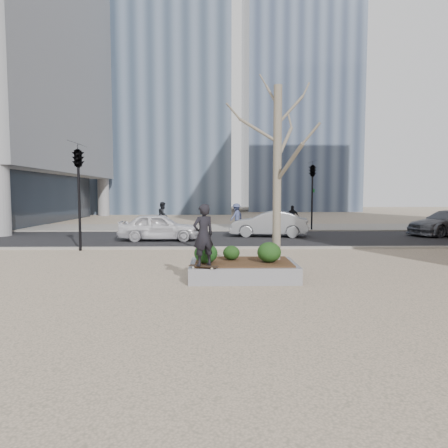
{
  "coord_description": "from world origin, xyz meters",
  "views": [
    {
      "loc": [
        0.22,
        -11.25,
        2.42
      ],
      "look_at": [
        0.5,
        2.0,
        1.4
      ],
      "focal_mm": 32.0,
      "sensor_mm": 36.0,
      "label": 1
    }
  ],
  "objects_px": {
    "skateboard": "(203,267)",
    "skateboarder": "(203,235)",
    "planter": "(243,270)",
    "police_car": "(159,227)"
  },
  "relations": [
    {
      "from": "planter",
      "to": "skateboarder",
      "type": "distance_m",
      "value": 1.79
    },
    {
      "from": "planter",
      "to": "skateboarder",
      "type": "relative_size",
      "value": 1.85
    },
    {
      "from": "skateboard",
      "to": "skateboarder",
      "type": "bearing_deg",
      "value": -160.83
    },
    {
      "from": "skateboard",
      "to": "planter",
      "type": "bearing_deg",
      "value": 57.83
    },
    {
      "from": "planter",
      "to": "police_car",
      "type": "relative_size",
      "value": 0.74
    },
    {
      "from": "skateboard",
      "to": "police_car",
      "type": "bearing_deg",
      "value": 123.61
    },
    {
      "from": "skateboarder",
      "to": "planter",
      "type": "bearing_deg",
      "value": -170.66
    },
    {
      "from": "planter",
      "to": "skateboard",
      "type": "xyz_separation_m",
      "value": [
        -1.1,
        -0.88,
        0.26
      ]
    },
    {
      "from": "planter",
      "to": "skateboard",
      "type": "height_order",
      "value": "skateboard"
    },
    {
      "from": "skateboard",
      "to": "police_car",
      "type": "distance_m",
      "value": 10.3
    }
  ]
}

